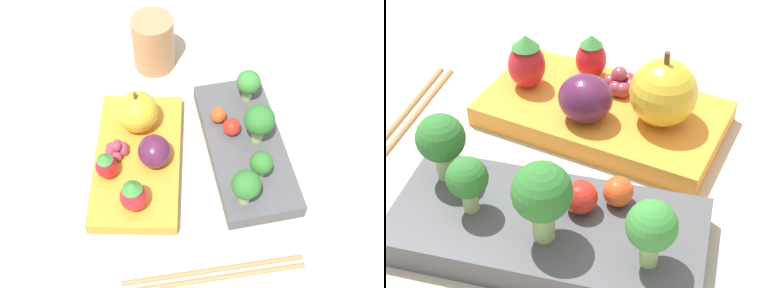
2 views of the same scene
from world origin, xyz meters
TOP-DOWN VIEW (x-y plane):
  - ground_plane at (0.00, 0.00)m, footprint 4.00×4.00m
  - bento_box_savoury at (-0.01, 0.07)m, footprint 0.23×0.12m
  - bento_box_fruit at (0.01, -0.07)m, footprint 0.21×0.12m
  - broccoli_floret_0 at (-0.01, 0.08)m, footprint 0.04×0.04m
  - broccoli_floret_1 at (0.05, 0.08)m, footprint 0.03×0.03m
  - broccoli_floret_2 at (-0.08, 0.08)m, footprint 0.03×0.03m
  - broccoli_floret_3 at (0.08, 0.05)m, footprint 0.03×0.03m
  - cherry_tomato_0 at (-0.05, 0.03)m, footprint 0.02×0.02m
  - cherry_tomato_1 at (-0.02, 0.05)m, footprint 0.02×0.02m
  - apple at (-0.05, -0.07)m, footprint 0.05×0.05m
  - strawberry_0 at (0.03, -0.11)m, footprint 0.03×0.03m
  - strawberry_1 at (0.08, -0.08)m, footprint 0.03×0.03m
  - plum at (0.01, -0.05)m, footprint 0.04×0.04m
  - grape_cluster at (-0.00, -0.10)m, footprint 0.03×0.03m
  - drinking_cup at (-0.18, -0.05)m, footprint 0.06×0.06m
  - chopsticks_pair at (0.16, 0.01)m, footprint 0.04×0.21m

SIDE VIEW (x-z plane):
  - ground_plane at x=0.00m, z-range 0.00..0.00m
  - chopsticks_pair at x=0.16m, z-range 0.00..0.01m
  - bento_box_fruit at x=0.01m, z-range 0.00..0.02m
  - bento_box_savoury at x=-0.01m, z-range 0.00..0.02m
  - grape_cluster at x=0.00m, z-range 0.02..0.04m
  - cherry_tomato_0 at x=-0.05m, z-range 0.02..0.04m
  - cherry_tomato_1 at x=-0.02m, z-range 0.02..0.05m
  - plum at x=0.01m, z-range 0.02..0.06m
  - strawberry_0 at x=0.03m, z-range 0.02..0.06m
  - drinking_cup at x=-0.18m, z-range 0.00..0.08m
  - strawberry_1 at x=0.08m, z-range 0.02..0.07m
  - apple at x=-0.05m, z-range 0.01..0.08m
  - broccoli_floret_1 at x=0.05m, z-range 0.03..0.07m
  - broccoli_floret_2 at x=-0.08m, z-range 0.03..0.08m
  - broccoli_floret_3 at x=0.08m, z-range 0.03..0.08m
  - broccoli_floret_0 at x=-0.01m, z-range 0.03..0.09m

